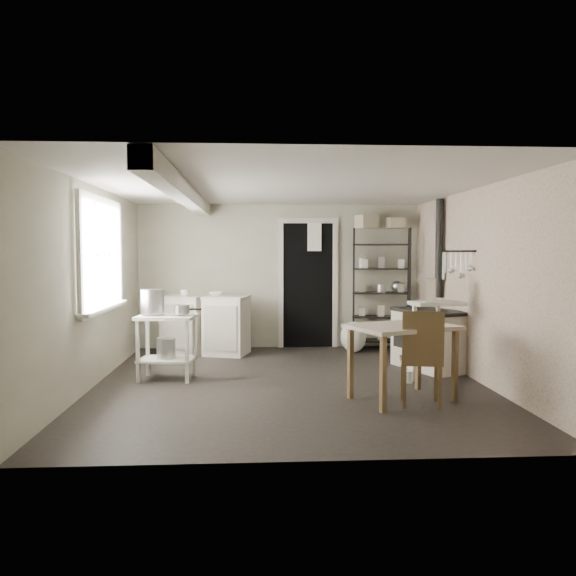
{
  "coord_description": "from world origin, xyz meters",
  "views": [
    {
      "loc": [
        -0.4,
        -6.51,
        1.54
      ],
      "look_at": [
        0.0,
        0.3,
        1.1
      ],
      "focal_mm": 35.0,
      "sensor_mm": 36.0,
      "label": 1
    }
  ],
  "objects": [
    {
      "name": "stovepipe",
      "position": [
        2.16,
        1.18,
        1.59
      ],
      "size": [
        0.12,
        0.12,
        1.33
      ],
      "primitive_type": null,
      "rotation": [
        0.0,
        0.0,
        -0.17
      ],
      "color": "black",
      "rests_on": "stove"
    },
    {
      "name": "wall_front",
      "position": [
        0.0,
        -2.5,
        1.15
      ],
      "size": [
        4.5,
        0.02,
        2.3
      ],
      "primitive_type": "cube",
      "color": "#B1AD97",
      "rests_on": "ground"
    },
    {
      "name": "floor",
      "position": [
        0.0,
        0.0,
        0.0
      ],
      "size": [
        5.0,
        5.0,
        0.0
      ],
      "primitive_type": "plane",
      "color": "black",
      "rests_on": "ground"
    },
    {
      "name": "stockpot",
      "position": [
        -1.64,
        0.3,
        0.94
      ],
      "size": [
        0.32,
        0.32,
        0.3
      ],
      "primitive_type": "cylinder",
      "rotation": [
        0.0,
        0.0,
        -0.18
      ],
      "color": "silver",
      "rests_on": "prep_table"
    },
    {
      "name": "storage_box_b",
      "position": [
        1.84,
        2.33,
        1.99
      ],
      "size": [
        0.28,
        0.26,
        0.17
      ],
      "primitive_type": "cube",
      "rotation": [
        0.0,
        0.0,
        0.07
      ],
      "color": "beige",
      "rests_on": "shelf_rack"
    },
    {
      "name": "chair",
      "position": [
        1.26,
        -1.04,
        0.48
      ],
      "size": [
        0.47,
        0.49,
        0.97
      ],
      "primitive_type": null,
      "rotation": [
        0.0,
        0.0,
        -0.2
      ],
      "color": "#513C23",
      "rests_on": "ground"
    },
    {
      "name": "prep_table",
      "position": [
        -1.47,
        0.26,
        0.4
      ],
      "size": [
        0.73,
        0.56,
        0.78
      ],
      "primitive_type": null,
      "rotation": [
        0.0,
        0.0,
        -0.11
      ],
      "color": "beige",
      "rests_on": "ground"
    },
    {
      "name": "shelf_rack",
      "position": [
        1.61,
        2.31,
        0.95
      ],
      "size": [
        0.96,
        0.52,
        1.92
      ],
      "primitive_type": null,
      "rotation": [
        0.0,
        0.0,
        -0.2
      ],
      "color": "black",
      "rests_on": "ground"
    },
    {
      "name": "saucepan",
      "position": [
        -1.29,
        0.26,
        0.85
      ],
      "size": [
        0.22,
        0.22,
        0.11
      ],
      "primitive_type": "cylinder",
      "rotation": [
        0.0,
        0.0,
        0.16
      ],
      "color": "silver",
      "rests_on": "prep_table"
    },
    {
      "name": "stove",
      "position": [
        1.88,
        0.67,
        0.44
      ],
      "size": [
        0.88,
        1.13,
        0.78
      ],
      "primitive_type": null,
      "rotation": [
        0.0,
        0.0,
        0.38
      ],
      "color": "silver",
      "rests_on": "ground"
    },
    {
      "name": "mixing_bowl",
      "position": [
        -1.0,
        1.98,
        0.96
      ],
      "size": [
        0.32,
        0.32,
        0.07
      ],
      "primitive_type": "imported",
      "rotation": [
        0.0,
        0.0,
        0.08
      ],
      "color": "white",
      "rests_on": "base_cabinets"
    },
    {
      "name": "wallpaper_panel",
      "position": [
        2.24,
        0.0,
        1.15
      ],
      "size": [
        0.01,
        5.0,
        2.3
      ],
      "primitive_type": null,
      "color": "beige",
      "rests_on": "wall_right"
    },
    {
      "name": "wall_left",
      "position": [
        -2.25,
        0.0,
        1.15
      ],
      "size": [
        0.02,
        5.0,
        2.3
      ],
      "primitive_type": "cube",
      "color": "#B1AD97",
      "rests_on": "ground"
    },
    {
      "name": "base_cabinets",
      "position": [
        -1.15,
        1.98,
        0.46
      ],
      "size": [
        1.45,
        0.92,
        0.88
      ],
      "primitive_type": null,
      "rotation": [
        0.0,
        0.0,
        -0.27
      ],
      "color": "silver",
      "rests_on": "ground"
    },
    {
      "name": "shelf_jar",
      "position": [
        1.35,
        2.33,
        1.38
      ],
      "size": [
        0.11,
        0.11,
        0.21
      ],
      "primitive_type": "imported",
      "rotation": [
        0.0,
        0.0,
        -0.18
      ],
      "color": "white",
      "rests_on": "shelf_rack"
    },
    {
      "name": "utensil_rail",
      "position": [
        2.19,
        0.6,
        1.55
      ],
      "size": [
        0.06,
        1.2,
        0.44
      ],
      "primitive_type": null,
      "color": "silver",
      "rests_on": "wall_right"
    },
    {
      "name": "ceiling_beam",
      "position": [
        -1.2,
        0.0,
        2.2
      ],
      "size": [
        0.18,
        5.0,
        0.18
      ],
      "primitive_type": null,
      "color": "beige",
      "rests_on": "ceiling"
    },
    {
      "name": "window",
      "position": [
        -2.22,
        0.2,
        1.5
      ],
      "size": [
        0.12,
        1.76,
        1.28
      ],
      "primitive_type": null,
      "color": "beige",
      "rests_on": "wall_left"
    },
    {
      "name": "table_cup",
      "position": [
        1.32,
        -0.95,
        0.81
      ],
      "size": [
        0.13,
        0.13,
        0.1
      ],
      "primitive_type": "imported",
      "rotation": [
        0.0,
        0.0,
        0.26
      ],
      "color": "white",
      "rests_on": "work_table"
    },
    {
      "name": "side_ledge",
      "position": [
        1.77,
        0.05,
        0.43
      ],
      "size": [
        0.67,
        0.45,
        0.95
      ],
      "primitive_type": null,
      "rotation": [
        0.0,
        0.0,
        0.2
      ],
      "color": "beige",
      "rests_on": "ground"
    },
    {
      "name": "work_table",
      "position": [
        1.12,
        -0.85,
        0.38
      ],
      "size": [
        1.23,
        1.07,
        0.79
      ],
      "primitive_type": null,
      "rotation": [
        0.0,
        0.0,
        0.39
      ],
      "color": "#BCB2A1",
      "rests_on": "ground"
    },
    {
      "name": "wall_back",
      "position": [
        0.0,
        2.5,
        1.15
      ],
      "size": [
        4.5,
        0.02,
        2.3
      ],
      "primitive_type": "cube",
      "color": "#B1AD97",
      "rests_on": "ground"
    },
    {
      "name": "oats_box",
      "position": [
        1.71,
        0.09,
        1.01
      ],
      "size": [
        0.17,
        0.21,
        0.27
      ],
      "primitive_type": "cube",
      "rotation": [
        0.0,
        0.0,
        -0.37
      ],
      "color": "beige",
      "rests_on": "side_ledge"
    },
    {
      "name": "ceiling",
      "position": [
        0.0,
        0.0,
        2.3
      ],
      "size": [
        5.0,
        5.0,
        0.0
      ],
      "primitive_type": "plane",
      "rotation": [
        3.14,
        0.0,
        0.0
      ],
      "color": "silver",
      "rests_on": "wall_back"
    },
    {
      "name": "flour_sack",
      "position": [
        1.1,
        1.96,
        0.24
      ],
      "size": [
        0.47,
        0.43,
        0.47
      ],
      "primitive_type": "ellipsoid",
      "rotation": [
        0.0,
        0.0,
        0.29
      ],
      "color": "white",
      "rests_on": "ground"
    },
    {
      "name": "counter_cup",
      "position": [
        -1.44,
        1.83,
        0.97
      ],
      "size": [
        0.16,
        0.16,
        0.1
      ],
      "primitive_type": "imported",
      "rotation": [
        0.0,
        0.0,
        0.38
      ],
      "color": "white",
      "rests_on": "base_cabinets"
    },
    {
      "name": "doorway",
      "position": [
        0.45,
        2.47,
        1.0
      ],
      "size": [
        0.96,
        0.1,
        2.08
      ],
      "primitive_type": null,
      "color": "beige",
      "rests_on": "ground"
    },
    {
      "name": "floor_crock",
      "position": [
        1.39,
        -0.08,
        0.07
      ],
      "size": [
        0.14,
        0.14,
        0.14
      ],
      "primitive_type": "cylinder",
      "rotation": [
        0.0,
        0.0,
        -0.39
      ],
      "color": "white",
      "rests_on": "ground"
    },
    {
      "name": "wall_right",
      "position": [
        2.25,
        0.0,
        1.15
      ],
      "size": [
        0.02,
        5.0,
        2.3
      ],
      "primitive_type": "cube",
      "color": "#B1AD97",
      "rests_on": "ground"
    },
    {
      "name": "storage_box_a",
      "position": [
        1.38,
        2.35,
        2.01
      ],
      "size": [
        0.37,
        0.35,
        0.21
      ],
      "primitive_type": "cube",
      "rotation": [
        0.0,
        0.0,
        0.38
      ],
      "color": "beige",
      "rests_on": "shelf_rack"
    },
    {
      "name": "bucket",
      "position": [
        -1.48,
        0.26,
        0.39
      ],
      "size": [
        0.29,
        0.29,
        0.24
      ],
      "primitive_type": "cylinder",
      "rotation": [
        0.0,
        0.0,
        0.38
      ],
      "color": "silver",
      "rests_on": "prep_table"
    }
  ]
}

